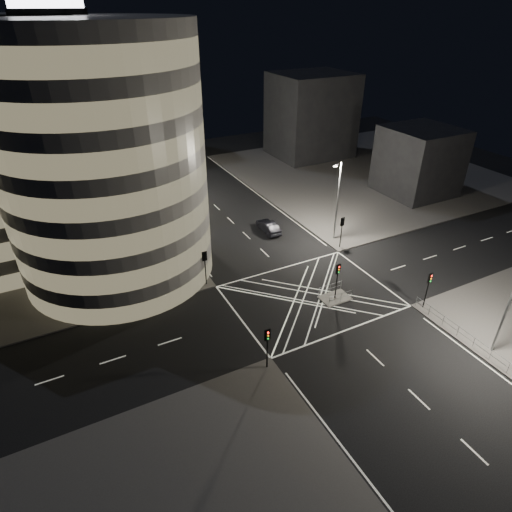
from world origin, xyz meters
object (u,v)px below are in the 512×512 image
traffic_signal_fl (205,262)px  street_lamp_left_far (140,171)px  traffic_signal_nl (267,341)px  traffic_signal_nr (429,284)px  sedan (268,227)px  street_lamp_right_near (510,300)px  street_lamp_left_near (181,221)px  traffic_signal_fr (342,227)px  street_lamp_right_far (337,199)px  traffic_signal_island (338,275)px  central_island (335,298)px

traffic_signal_fl → street_lamp_left_far: street_lamp_left_far is taller
traffic_signal_nl → traffic_signal_nr: 17.60m
traffic_signal_fl → sedan: traffic_signal_fl is taller
traffic_signal_fl → street_lamp_right_near: (18.24, -20.80, 2.63)m
street_lamp_left_near → street_lamp_left_far: 18.00m
traffic_signal_nl → traffic_signal_fr: size_ratio=1.00×
street_lamp_right_far → sedan: bearing=138.8°
traffic_signal_island → street_lamp_left_near: bearing=130.3°
street_lamp_right_near → sedan: size_ratio=2.18×
street_lamp_right_near → sedan: bearing=102.6°
street_lamp_left_near → central_island: bearing=-49.7°
street_lamp_left_near → sedan: (12.47, 2.61, -4.78)m
central_island → traffic_signal_nr: traffic_signal_nr is taller
traffic_signal_fr → street_lamp_left_near: 19.14m
traffic_signal_nr → traffic_signal_nl: bearing=180.0°
street_lamp_right_near → street_lamp_left_far: bearing=113.2°
central_island → traffic_signal_fr: size_ratio=0.75×
traffic_signal_island → central_island: bearing=0.0°
traffic_signal_fr → sedan: bearing=126.4°
traffic_signal_nl → street_lamp_left_near: 18.99m
traffic_signal_nr → street_lamp_left_near: size_ratio=0.40×
central_island → street_lamp_right_near: size_ratio=0.30×
central_island → traffic_signal_nl: size_ratio=0.75×
traffic_signal_nl → traffic_signal_island: same height
traffic_signal_fl → street_lamp_left_near: (-0.64, 5.20, 2.63)m
street_lamp_left_far → street_lamp_right_far: bearing=-48.1°
traffic_signal_fr → street_lamp_left_near: (-18.24, 5.20, 2.63)m
central_island → street_lamp_right_far: bearing=54.7°
traffic_signal_island → traffic_signal_nr: bearing=-37.9°
traffic_signal_fr → sedan: traffic_signal_fr is taller
central_island → street_lamp_right_far: (7.44, 10.50, 5.47)m
traffic_signal_nr → traffic_signal_island: (-6.80, 5.30, 0.00)m
traffic_signal_nr → traffic_signal_island: size_ratio=1.00×
traffic_signal_fr → street_lamp_right_near: (0.64, -20.80, 2.63)m
traffic_signal_nl → street_lamp_left_near: street_lamp_left_near is taller
traffic_signal_fl → street_lamp_left_near: street_lamp_left_near is taller
street_lamp_left_near → traffic_signal_nl: bearing=-88.1°
street_lamp_right_near → traffic_signal_island: bearing=120.7°
central_island → street_lamp_left_near: (-11.44, 13.50, 5.47)m
central_island → street_lamp_left_far: bearing=110.0°
traffic_signal_nl → sedan: (11.83, 21.41, -2.16)m
street_lamp_right_far → sedan: (-6.40, 5.61, -4.78)m
street_lamp_right_near → sedan: 29.71m
traffic_signal_island → sedan: 16.29m
street_lamp_right_far → sedan: street_lamp_right_far is taller
traffic_signal_fr → traffic_signal_nr: bearing=-90.0°
traffic_signal_fl → street_lamp_left_far: 23.36m
traffic_signal_nl → traffic_signal_island: bearing=26.1°
street_lamp_right_far → sedan: 9.77m
traffic_signal_nr → street_lamp_left_far: (-18.24, 36.80, 2.63)m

